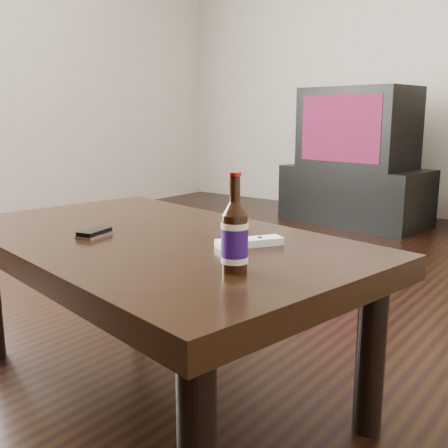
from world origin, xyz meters
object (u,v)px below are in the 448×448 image
Objects in this scene: coffee_table at (152,256)px; remote at (249,242)px; tv_stand at (355,195)px; phone at (94,233)px; beer_bottle at (235,238)px; tv at (358,128)px.

coffee_table is 7.89× the size of remote.
phone is (0.46, -2.94, 0.28)m from tv_stand.
beer_bottle reaches higher than coffee_table.
coffee_table is 6.39× the size of beer_bottle.
coffee_table is 0.18m from phone.
tv is 4.81× the size of remote.
coffee_table is 0.33m from remote.
phone reaches higher than tv_stand.
tv reaches higher than remote.
tv is at bearing 101.62° from coffee_table.
remote is (0.89, -2.76, -0.24)m from tv.
phone is (0.46, -2.94, -0.24)m from tv.
tv is 2.91m from remote.
coffee_table reaches higher than tv_stand.
tv is 2.90m from coffee_table.
tv_stand is 0.53m from tv.
beer_bottle is (0.42, -0.15, 0.15)m from coffee_table.
tv_stand is 6.04× the size of remote.
beer_bottle is (1.00, -2.98, -0.17)m from tv.
tv_stand is at bearing 86.19° from phone.
remote is at bearing -64.25° from tv.
coffee_table is 0.47m from beer_bottle.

